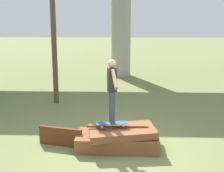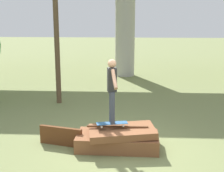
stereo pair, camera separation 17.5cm
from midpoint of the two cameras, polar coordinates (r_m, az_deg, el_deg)
The scene contains 6 objects.
ground_plane at distance 8.48m, azimuth 1.60°, elevation -11.22°, with size 80.00×80.00×0.00m, color olive.
scrap_pile at distance 8.37m, azimuth 1.83°, elevation -9.56°, with size 2.17×1.26×0.62m.
scrap_plank_loose at distance 8.64m, azimuth -8.77°, elevation -9.06°, with size 1.21×0.40×0.51m.
skateboard at distance 8.19m, azimuth 0.62°, elevation -6.85°, with size 0.84×0.40×0.09m.
skater at distance 7.91m, azimuth 0.64°, elevation -0.12°, with size 0.35×1.20×1.67m.
utility_pole at distance 12.26m, azimuth -9.93°, elevation 15.15°, with size 1.30×0.20×7.70m.
Camera 2 is at (0.31, -7.72, 3.48)m, focal length 50.00 mm.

